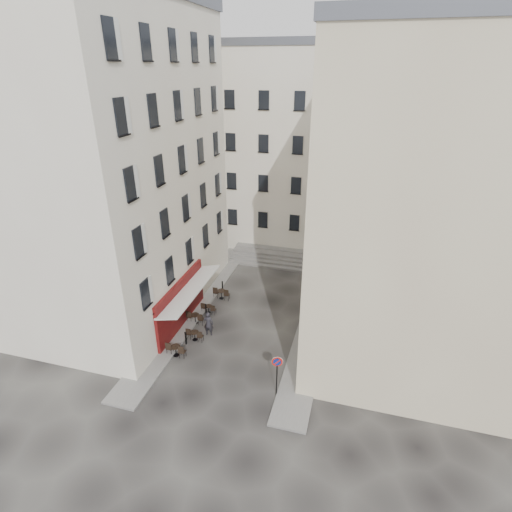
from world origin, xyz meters
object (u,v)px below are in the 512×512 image
(bistro_table_b, at_px, (195,335))
(bistro_table_a, at_px, (176,350))
(pedestrian, at_px, (208,323))
(no_parking_sign, at_px, (277,369))

(bistro_table_b, bearing_deg, bistro_table_a, -105.56)
(bistro_table_b, relative_size, pedestrian, 0.66)
(bistro_table_a, height_order, pedestrian, pedestrian)
(bistro_table_a, bearing_deg, pedestrian, 66.05)
(bistro_table_b, xyz_separation_m, pedestrian, (0.66, 0.82, 0.47))
(bistro_table_b, height_order, pedestrian, pedestrian)
(bistro_table_a, relative_size, pedestrian, 0.72)
(no_parking_sign, height_order, bistro_table_a, no_parking_sign)
(no_parking_sign, bearing_deg, bistro_table_a, 153.61)
(bistro_table_a, bearing_deg, bistro_table_b, 74.44)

